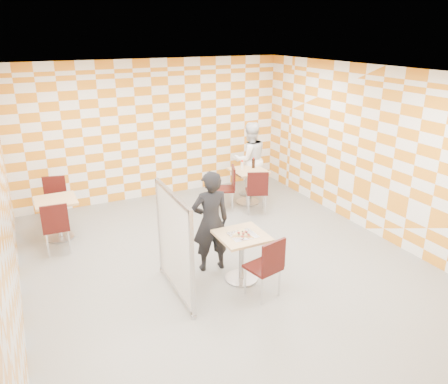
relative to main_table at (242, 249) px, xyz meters
name	(u,v)px	position (x,y,z in m)	size (l,w,h in m)	color
room_shell	(209,166)	(-0.03, 1.09, 0.99)	(7.00, 7.00, 7.00)	gray
main_table	(242,249)	(0.00, 0.00, 0.00)	(0.70, 0.70, 0.75)	tan
second_table	(248,180)	(1.60, 2.71, 0.00)	(0.70, 0.70, 0.75)	tan
empty_table	(57,212)	(-2.30, 2.67, 0.00)	(0.70, 0.70, 0.75)	tan
chair_main_front	(268,264)	(0.09, -0.59, 0.04)	(0.51, 0.51, 0.92)	#390D0B
chair_second_front	(257,189)	(1.46, 2.09, 0.04)	(0.56, 0.56, 0.92)	#390D0B
chair_second_side	(228,185)	(1.05, 2.56, 0.04)	(0.55, 0.55, 0.92)	#390D0B
chair_empty_near	(56,224)	(-2.38, 2.06, 0.04)	(0.44, 0.45, 0.92)	#390D0B
chair_empty_far	(55,197)	(-2.26, 3.40, 0.04)	(0.51, 0.51, 0.92)	#390D0B
partition	(174,244)	(-1.02, 0.07, 0.28)	(0.08, 1.38, 1.55)	white
man_dark	(211,222)	(-0.28, 0.50, 0.30)	(0.59, 0.39, 1.62)	black
man_white	(250,159)	(1.87, 3.14, 0.33)	(0.81, 0.63, 1.67)	white
pizza_on_foil	(242,234)	(0.00, -0.02, 0.26)	(0.40, 0.40, 0.04)	silver
sport_bottle	(242,165)	(1.50, 2.81, 0.33)	(0.06, 0.06, 0.20)	white
soda_bottle	(253,163)	(1.76, 2.78, 0.34)	(0.07, 0.07, 0.23)	black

